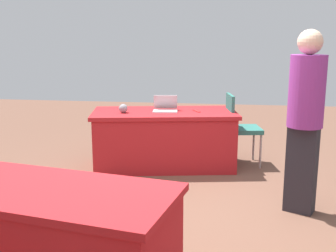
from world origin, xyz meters
TOP-DOWN VIEW (x-y plane):
  - ground_plane at (0.00, 0.00)m, footprint 14.40×14.40m
  - table_foreground at (0.46, -1.65)m, footprint 2.02×1.20m
  - table_mid_left at (0.75, 1.32)m, footprint 1.74×1.07m
  - chair_tucked_right at (-0.53, -1.88)m, footprint 0.51×0.51m
  - person_attendee_standing at (-1.11, -0.36)m, footprint 0.45×0.45m
  - laptop_silver at (0.45, -1.65)m, footprint 0.35×0.33m
  - yarn_ball at (0.97, -1.46)m, footprint 0.11×0.11m
  - scissors_red at (0.04, -1.70)m, footprint 0.12×0.17m

SIDE VIEW (x-z plane):
  - ground_plane at x=0.00m, z-range 0.00..0.00m
  - table_foreground at x=0.46m, z-range 0.00..0.76m
  - table_mid_left at x=0.75m, z-range 0.00..0.76m
  - chair_tucked_right at x=-0.53m, z-range 0.08..1.05m
  - scissors_red at x=0.04m, z-range 0.76..0.77m
  - laptop_silver at x=0.45m, z-range 0.69..0.90m
  - yarn_ball at x=0.97m, z-range 0.76..0.87m
  - person_attendee_standing at x=-1.11m, z-range 0.11..1.90m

